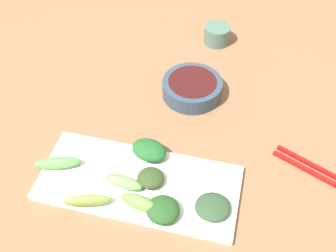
{
  "coord_description": "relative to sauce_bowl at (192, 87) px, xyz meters",
  "views": [
    {
      "loc": [
        0.56,
        0.14,
        0.7
      ],
      "look_at": [
        -0.0,
        -0.0,
        0.05
      ],
      "focal_mm": 43.04,
      "sensor_mm": 36.0,
      "label": 1
    }
  ],
  "objects": [
    {
      "name": "broccoli_leafy_0",
      "position": [
        0.31,
        0.1,
        -0.0
      ],
      "size": [
        0.08,
        0.08,
        0.02
      ],
      "primitive_type": "ellipsoid",
      "rotation": [
        0.0,
        0.0,
        0.32
      ],
      "color": "#2D4A2D",
      "rests_on": "serving_plate"
    },
    {
      "name": "sauce_bowl",
      "position": [
        0.0,
        0.0,
        0.0
      ],
      "size": [
        0.14,
        0.14,
        0.04
      ],
      "color": "#304458",
      "rests_on": "tabletop"
    },
    {
      "name": "broccoli_leafy_1",
      "position": [
        0.34,
        0.02,
        0.0
      ],
      "size": [
        0.08,
        0.08,
        0.03
      ],
      "primitive_type": "ellipsoid",
      "rotation": [
        0.0,
        0.0,
        -0.27
      ],
      "color": "#244E21",
      "rests_on": "serving_plate"
    },
    {
      "name": "tea_cup",
      "position": [
        -0.22,
        0.02,
        0.0
      ],
      "size": [
        0.07,
        0.07,
        0.05
      ],
      "primitive_type": "cylinder",
      "color": "#4C6F61",
      "rests_on": "tabletop"
    },
    {
      "name": "broccoli_leafy_4",
      "position": [
        0.28,
        -0.03,
        -0.0
      ],
      "size": [
        0.06,
        0.06,
        0.02
      ],
      "primitive_type": "ellipsoid",
      "rotation": [
        0.0,
        0.0,
        -0.07
      ],
      "color": "#30441F",
      "rests_on": "serving_plate"
    },
    {
      "name": "broccoli_stalk_7",
      "position": [
        0.36,
        -0.13,
        0.0
      ],
      "size": [
        0.05,
        0.09,
        0.03
      ],
      "primitive_type": "ellipsoid",
      "rotation": [
        0.0,
        0.0,
        0.29
      ],
      "color": "#789E43",
      "rests_on": "serving_plate"
    },
    {
      "name": "broccoli_leafy_3",
      "position": [
        0.21,
        -0.05,
        0.0
      ],
      "size": [
        0.07,
        0.09,
        0.03
      ],
      "primitive_type": "ellipsoid",
      "rotation": [
        0.0,
        0.0,
        -0.26
      ],
      "color": "#215B29",
      "rests_on": "serving_plate"
    },
    {
      "name": "serving_plate",
      "position": [
        0.28,
        -0.05,
        -0.02
      ],
      "size": [
        0.17,
        0.4,
        0.01
      ],
      "primitive_type": "cube",
      "color": "white",
      "rests_on": "tabletop"
    },
    {
      "name": "tabletop",
      "position": [
        0.15,
        -0.02,
        -0.03
      ],
      "size": [
        2.1,
        2.1,
        0.02
      ],
      "primitive_type": "cube",
      "color": "#896041",
      "rests_on": "ground"
    },
    {
      "name": "broccoli_stalk_2",
      "position": [
        0.3,
        -0.07,
        -0.0
      ],
      "size": [
        0.04,
        0.08,
        0.02
      ],
      "primitive_type": "ellipsoid",
      "rotation": [
        0.0,
        0.0,
        -0.14
      ],
      "color": "#6FAC57",
      "rests_on": "serving_plate"
    },
    {
      "name": "broccoli_stalk_5",
      "position": [
        0.34,
        -0.03,
        0.0
      ],
      "size": [
        0.04,
        0.08,
        0.03
      ],
      "primitive_type": "ellipsoid",
      "rotation": [
        0.0,
        0.0,
        -0.19
      ],
      "color": "#67A843",
      "rests_on": "serving_plate"
    },
    {
      "name": "broccoli_stalk_6",
      "position": [
        0.29,
        -0.22,
        0.0
      ],
      "size": [
        0.06,
        0.1,
        0.02
      ],
      "primitive_type": "ellipsoid",
      "rotation": [
        0.0,
        0.0,
        0.33
      ],
      "color": "#5CA14E",
      "rests_on": "serving_plate"
    },
    {
      "name": "chopsticks",
      "position": [
        0.17,
        0.31,
        -0.02
      ],
      "size": [
        0.12,
        0.22,
        0.01
      ],
      "rotation": [
        0.0,
        0.0,
        -0.41
      ],
      "color": "#B71312",
      "rests_on": "tabletop"
    }
  ]
}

